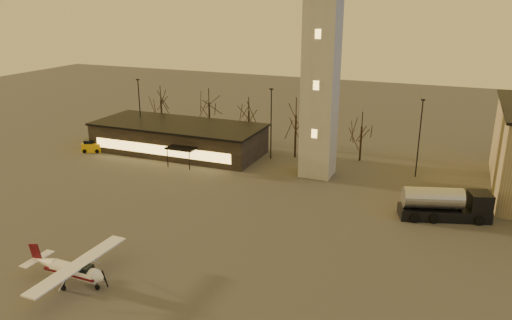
% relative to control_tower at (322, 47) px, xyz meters
% --- Properties ---
extents(ground, '(220.00, 220.00, 0.00)m').
position_rel_control_tower_xyz_m(ground, '(0.00, -30.00, -16.33)').
color(ground, '#484643').
rests_on(ground, ground).
extents(control_tower, '(6.80, 6.80, 32.60)m').
position_rel_control_tower_xyz_m(control_tower, '(0.00, 0.00, 0.00)').
color(control_tower, '#A4A19B').
rests_on(control_tower, ground).
extents(terminal, '(25.40, 12.20, 4.30)m').
position_rel_control_tower_xyz_m(terminal, '(-21.99, 1.98, -14.17)').
color(terminal, black).
rests_on(terminal, ground).
extents(light_poles, '(58.50, 12.25, 10.14)m').
position_rel_control_tower_xyz_m(light_poles, '(0.50, 1.00, -10.92)').
color(light_poles, black).
rests_on(light_poles, ground).
extents(tree_row, '(37.20, 9.20, 8.80)m').
position_rel_control_tower_xyz_m(tree_row, '(-13.70, 9.16, -10.39)').
color(tree_row, black).
rests_on(tree_row, ground).
extents(cessna_rear, '(8.06, 10.20, 2.82)m').
position_rel_control_tower_xyz_m(cessna_rear, '(-10.61, -32.93, -15.36)').
color(cessna_rear, white).
rests_on(cessna_rear, ground).
extents(fuel_truck, '(9.44, 5.13, 3.37)m').
position_rel_control_tower_xyz_m(fuel_truck, '(15.96, -8.28, -14.99)').
color(fuel_truck, black).
rests_on(fuel_truck, ground).
extents(service_cart, '(3.20, 2.57, 1.80)m').
position_rel_control_tower_xyz_m(service_cart, '(-34.05, -3.02, -15.64)').
color(service_cart, '#EBB00D').
rests_on(service_cart, ground).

